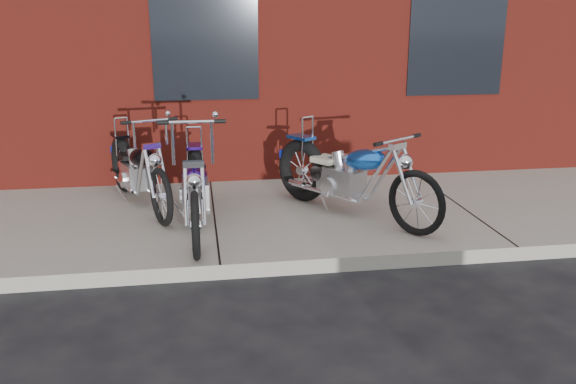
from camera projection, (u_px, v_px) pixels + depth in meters
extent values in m
plane|color=#2C2C2D|center=(221.00, 280.00, 5.74)|extent=(120.00, 120.00, 0.00)
cube|color=gray|center=(214.00, 221.00, 7.15)|extent=(22.00, 3.00, 0.15)
torus|color=black|center=(196.00, 182.00, 7.15)|extent=(0.15, 0.74, 0.74)
torus|color=black|center=(196.00, 231.00, 5.63)|extent=(0.08, 0.67, 0.67)
cube|color=#ACACAD|center=(196.00, 199.00, 6.53)|extent=(0.29, 0.41, 0.31)
ellipsoid|color=#3B158B|center=(194.00, 179.00, 6.17)|extent=(0.27, 0.57, 0.32)
cube|color=black|center=(195.00, 174.00, 6.73)|extent=(0.25, 0.29, 0.06)
cylinder|color=white|center=(195.00, 199.00, 5.68)|extent=(0.04, 0.30, 0.55)
cylinder|color=white|center=(191.00, 124.00, 5.61)|extent=(0.57, 0.04, 0.03)
cylinder|color=white|center=(194.00, 151.00, 6.97)|extent=(0.02, 0.02, 0.49)
cylinder|color=white|center=(207.00, 204.00, 6.80)|extent=(0.06, 0.92, 0.05)
torus|color=black|center=(311.00, 173.00, 7.47)|extent=(0.57, 0.74, 0.79)
torus|color=black|center=(429.00, 206.00, 6.28)|extent=(0.46, 0.63, 0.71)
cube|color=#ACACAD|center=(355.00, 185.00, 6.98)|extent=(0.50, 0.53, 0.33)
ellipsoid|color=blue|center=(377.00, 162.00, 6.68)|extent=(0.57, 0.66, 0.34)
cube|color=#B9B69A|center=(337.00, 162.00, 7.12)|extent=(0.39, 0.40, 0.07)
cylinder|color=white|center=(420.00, 177.00, 6.29)|extent=(0.21, 0.29, 0.59)
cylinder|color=white|center=(411.00, 142.00, 6.29)|extent=(0.51, 0.37, 0.03)
cylinder|color=white|center=(317.00, 140.00, 7.29)|extent=(0.03, 0.03, 0.52)
cylinder|color=white|center=(346.00, 190.00, 7.28)|extent=(0.60, 0.84, 0.05)
torus|color=black|center=(126.00, 167.00, 7.88)|extent=(0.39, 0.73, 0.73)
torus|color=black|center=(166.00, 200.00, 6.57)|extent=(0.30, 0.64, 0.66)
cube|color=#ACACAD|center=(140.00, 179.00, 7.35)|extent=(0.41, 0.48, 0.30)
ellipsoid|color=black|center=(146.00, 160.00, 7.03)|extent=(0.44, 0.61, 0.31)
cube|color=black|center=(133.00, 158.00, 7.51)|extent=(0.33, 0.35, 0.06)
cylinder|color=white|center=(161.00, 174.00, 6.60)|extent=(0.14, 0.29, 0.54)
cylinder|color=white|center=(154.00, 122.00, 6.56)|extent=(0.53, 0.23, 0.03)
cylinder|color=white|center=(125.00, 139.00, 7.71)|extent=(0.03, 0.03, 0.48)
cylinder|color=white|center=(145.00, 184.00, 7.63)|extent=(0.37, 0.87, 0.05)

